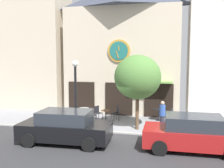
# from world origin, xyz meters

# --- Properties ---
(ground_plane) EXTENTS (27.47, 10.78, 0.13)m
(ground_plane) POSITION_xyz_m (0.00, -1.07, -0.02)
(ground_plane) COLOR gray
(clock_building) EXTENTS (8.26, 3.34, 9.23)m
(clock_building) POSITION_xyz_m (-0.24, 5.34, 4.75)
(clock_building) COLOR beige
(clock_building) RESTS_ON ground_plane
(neighbor_building_left) EXTENTS (6.72, 3.27, 12.97)m
(neighbor_building_left) POSITION_xyz_m (-8.30, 5.94, 6.49)
(neighbor_building_left) COLOR beige
(neighbor_building_left) RESTS_ON ground_plane
(street_lamp) EXTENTS (0.36, 0.36, 3.89)m
(street_lamp) POSITION_xyz_m (-2.05, 0.67, 1.98)
(street_lamp) COLOR black
(street_lamp) RESTS_ON ground_plane
(street_tree) EXTENTS (2.61, 2.35, 4.21)m
(street_tree) POSITION_xyz_m (1.47, 1.06, 2.96)
(street_tree) COLOR brown
(street_tree) RESTS_ON ground_plane
(cafe_table_rightmost) EXTENTS (0.68, 0.68, 0.74)m
(cafe_table_rightmost) POSITION_xyz_m (-2.25, 2.63, 0.51)
(cafe_table_rightmost) COLOR black
(cafe_table_rightmost) RESTS_ON ground_plane
(cafe_table_center_right) EXTENTS (0.61, 0.61, 0.75)m
(cafe_table_center_right) POSITION_xyz_m (-0.66, 2.24, 0.49)
(cafe_table_center_right) COLOR black
(cafe_table_center_right) RESTS_ON ground_plane
(cafe_table_center_left) EXTENTS (0.77, 0.77, 0.76)m
(cafe_table_center_left) POSITION_xyz_m (2.58, 3.40, 0.56)
(cafe_table_center_left) COLOR black
(cafe_table_center_left) RESTS_ON ground_plane
(cafe_chair_left_end) EXTENTS (0.51, 0.51, 0.90)m
(cafe_chair_left_end) POSITION_xyz_m (-1.49, 2.03, 0.53)
(cafe_chair_left_end) COLOR black
(cafe_chair_left_end) RESTS_ON ground_plane
(cafe_chair_under_awning) EXTENTS (0.50, 0.50, 0.90)m
(cafe_chair_under_awning) POSITION_xyz_m (3.30, 3.00, 0.53)
(cafe_chair_under_awning) COLOR black
(cafe_chair_under_awning) RESTS_ON ground_plane
(cafe_chair_corner) EXTENTS (0.56, 0.56, 0.90)m
(cafe_chair_corner) POSITION_xyz_m (-0.11, 2.84, 0.53)
(cafe_chair_corner) COLOR black
(cafe_chair_corner) RESTS_ON ground_plane
(cafe_chair_facing_wall) EXTENTS (0.56, 0.56, 0.90)m
(cafe_chair_facing_wall) POSITION_xyz_m (-3.01, 2.29, 0.53)
(cafe_chair_facing_wall) COLOR black
(cafe_chair_facing_wall) RESTS_ON ground_plane
(cafe_chair_curbside) EXTENTS (0.55, 0.55, 0.90)m
(cafe_chair_curbside) POSITION_xyz_m (-1.32, 2.71, 0.53)
(cafe_chair_curbside) COLOR black
(cafe_chair_curbside) RESTS_ON ground_plane
(pedestrian_blue) EXTENTS (0.39, 0.39, 1.67)m
(pedestrian_blue) POSITION_xyz_m (2.87, 1.06, 0.86)
(pedestrian_blue) COLOR #2D2D38
(pedestrian_blue) RESTS_ON ground_plane
(parked_car_black) EXTENTS (4.37, 2.16, 1.55)m
(parked_car_black) POSITION_xyz_m (-1.56, -2.01, 0.76)
(parked_car_black) COLOR black
(parked_car_black) RESTS_ON ground_plane
(parked_car_red) EXTENTS (4.33, 2.09, 1.55)m
(parked_car_red) POSITION_xyz_m (4.30, -1.68, 0.76)
(parked_car_red) COLOR maroon
(parked_car_red) RESTS_ON ground_plane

